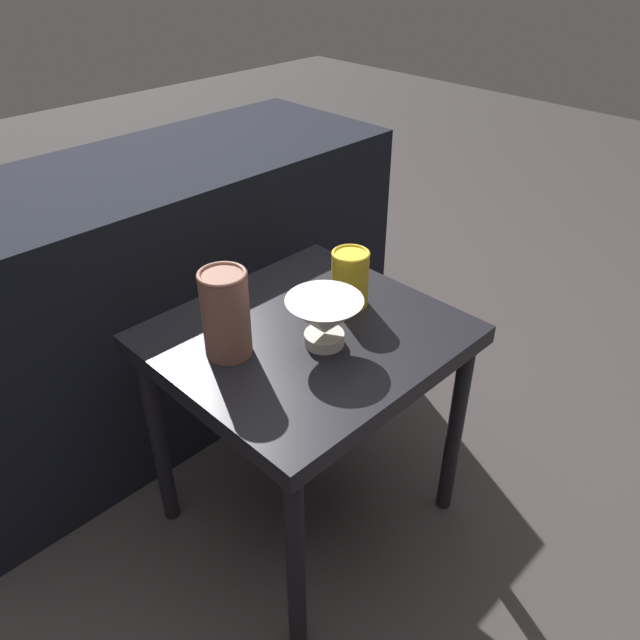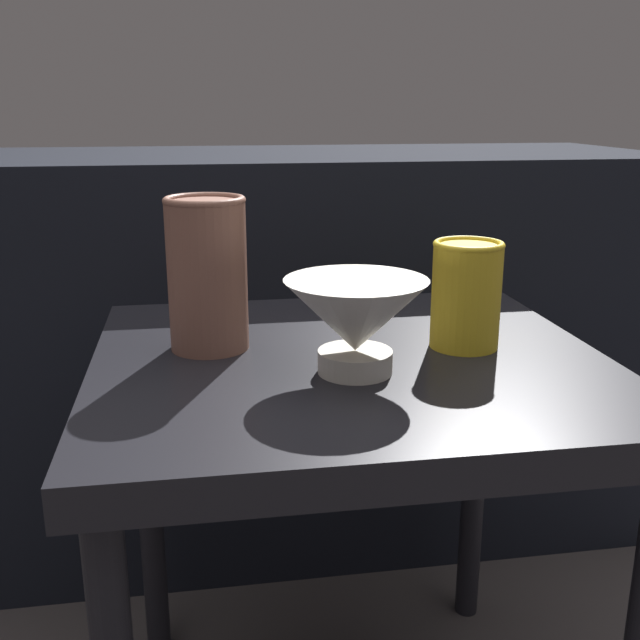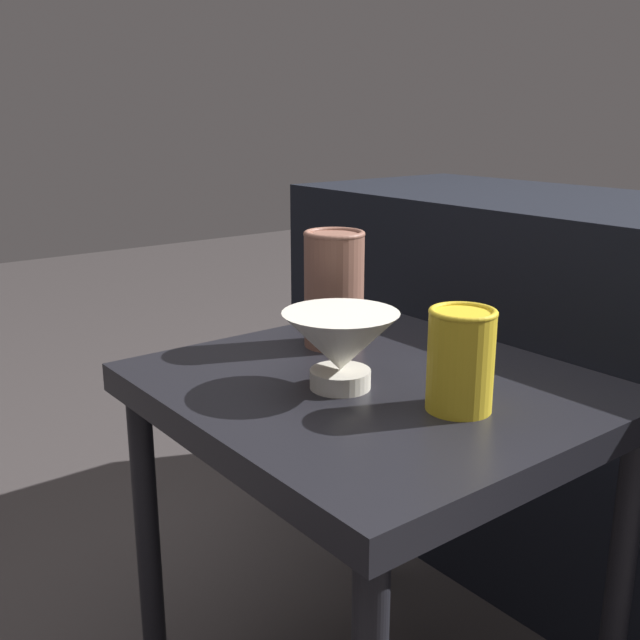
% 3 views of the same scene
% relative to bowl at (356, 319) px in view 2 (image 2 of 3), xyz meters
% --- Properties ---
extents(table, '(0.57, 0.53, 0.54)m').
position_rel_bowl_xyz_m(table, '(0.01, 0.06, -0.13)').
color(table, black).
rests_on(table, ground_plane).
extents(couch_backdrop, '(1.37, 0.50, 0.73)m').
position_rel_bowl_xyz_m(couch_backdrop, '(0.01, 0.66, -0.24)').
color(couch_backdrop, black).
rests_on(couch_backdrop, ground_plane).
extents(bowl, '(0.15, 0.15, 0.10)m').
position_rel_bowl_xyz_m(bowl, '(0.00, 0.00, 0.00)').
color(bowl, silver).
rests_on(bowl, table).
extents(vase_textured_left, '(0.09, 0.09, 0.18)m').
position_rel_bowl_xyz_m(vase_textured_left, '(-0.15, 0.11, 0.03)').
color(vase_textured_left, brown).
rests_on(vase_textured_left, table).
extents(vase_colorful_right, '(0.08, 0.08, 0.12)m').
position_rel_bowl_xyz_m(vase_colorful_right, '(0.14, 0.07, 0.01)').
color(vase_colorful_right, gold).
rests_on(vase_colorful_right, table).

